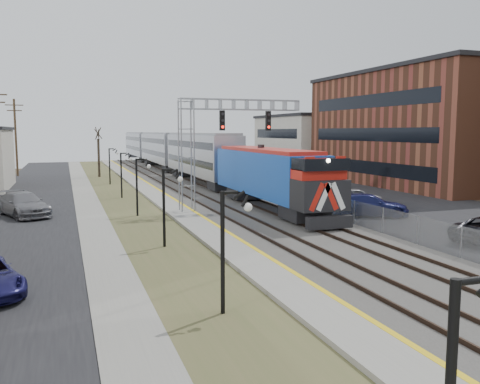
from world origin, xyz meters
name	(u,v)px	position (x,y,z in m)	size (l,w,h in m)	color
street_west	(27,207)	(-11.50, 35.00, 0.02)	(7.00, 120.00, 0.04)	black
sidewalk	(88,204)	(-7.00, 35.00, 0.04)	(2.00, 120.00, 0.08)	gray
grass_median	(126,203)	(-4.00, 35.00, 0.03)	(4.00, 120.00, 0.06)	#494F2A
platform	(162,200)	(-1.00, 35.00, 0.12)	(2.00, 120.00, 0.24)	gray
ballast_bed	(219,198)	(4.00, 35.00, 0.10)	(8.00, 120.00, 0.20)	#595651
parking_lot	(341,193)	(16.00, 35.00, 0.02)	(16.00, 120.00, 0.04)	black
platform_edge	(173,198)	(-0.12, 35.00, 0.24)	(0.24, 120.00, 0.01)	gold
track_near	(197,197)	(2.00, 35.00, 0.28)	(1.58, 120.00, 0.15)	#2D2119
track_far	(236,195)	(5.50, 35.00, 0.28)	(1.58, 120.00, 0.15)	#2D2119
train	(172,153)	(5.50, 62.66, 2.92)	(3.00, 85.85, 5.33)	#1548AD
signal_gantry	(210,135)	(1.22, 27.99, 5.59)	(9.00, 1.07, 8.15)	gray
lampposts	(163,208)	(-4.00, 18.29, 2.00)	(0.14, 62.14, 4.00)	black
fence	(264,188)	(8.20, 35.00, 0.80)	(0.04, 120.00, 1.60)	gray
bare_trees	(13,169)	(-12.66, 38.91, 2.70)	(12.30, 42.30, 5.95)	#382D23
car_lot_d	(369,206)	(11.05, 22.70, 0.77)	(2.15, 5.28, 1.53)	#161B50
car_lot_e	(356,197)	(13.07, 27.57, 0.69)	(1.63, 4.04, 1.38)	gray
car_lot_f	(314,187)	(13.29, 35.13, 0.67)	(1.41, 4.04, 1.33)	#0E460F
car_street_b	(23,205)	(-11.42, 30.53, 0.82)	(2.29, 5.63, 1.63)	slate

